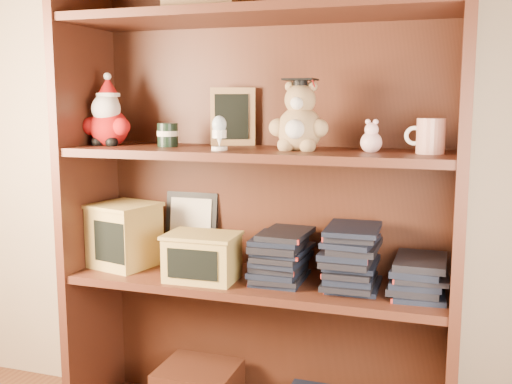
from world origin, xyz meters
TOP-DOWN VIEW (x-y plane):
  - bookcase at (0.10, 1.36)m, footprint 1.20×0.35m
  - shelf_lower at (0.10, 1.30)m, footprint 1.14×0.33m
  - shelf_upper at (0.10, 1.30)m, footprint 1.14×0.33m
  - santa_plush at (-0.40, 1.30)m, footprint 0.17×0.12m
  - teachers_tin at (-0.19, 1.30)m, footprint 0.07×0.07m
  - chalkboard_plaque at (-0.02, 1.42)m, footprint 0.14×0.10m
  - egg_cup at (0.01, 1.23)m, footprint 0.05×0.05m
  - grad_teddy_bear at (0.24, 1.30)m, footprint 0.17×0.15m
  - pink_figurine at (0.44, 1.30)m, footprint 0.06×0.06m
  - teacher_mug at (0.60, 1.30)m, footprint 0.11×0.08m
  - certificate_frame at (-0.18, 1.44)m, footprint 0.19×0.05m
  - treats_box at (-0.36, 1.30)m, footprint 0.23×0.23m
  - pencils_box at (-0.05, 1.24)m, footprint 0.22×0.16m
  - book_stack_left at (0.18, 1.30)m, footprint 0.14×0.20m
  - book_stack_mid at (0.39, 1.30)m, footprint 0.14×0.20m
  - book_stack_right at (0.58, 1.30)m, footprint 0.14×0.20m

SIDE VIEW (x-z plane):
  - shelf_lower at x=0.10m, z-range 0.53..0.55m
  - book_stack_right at x=0.58m, z-range 0.55..0.65m
  - pencils_box at x=-0.05m, z-range 0.55..0.70m
  - book_stack_left at x=0.18m, z-range 0.55..0.71m
  - book_stack_mid at x=0.39m, z-range 0.55..0.73m
  - treats_box at x=-0.36m, z-range 0.55..0.76m
  - certificate_frame at x=-0.18m, z-range 0.55..0.78m
  - bookcase at x=0.10m, z-range -0.02..1.58m
  - shelf_upper at x=0.10m, z-range 0.93..0.95m
  - pink_figurine at x=0.44m, z-range 0.94..1.03m
  - teachers_tin at x=-0.19m, z-range 0.95..1.02m
  - teacher_mug at x=0.60m, z-range 0.95..1.05m
  - egg_cup at x=0.01m, z-range 0.95..1.05m
  - grad_teddy_bear at x=0.24m, z-range 0.92..1.14m
  - santa_plush at x=-0.40m, z-range 0.92..1.16m
  - chalkboard_plaque at x=-0.02m, z-range 0.95..1.13m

